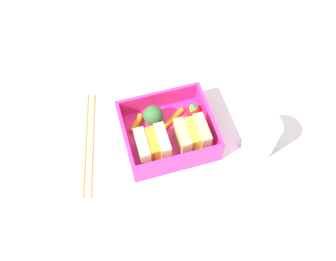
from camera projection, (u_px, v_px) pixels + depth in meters
The scene contains 12 objects.
ground_plane at pixel (168, 140), 69.92cm from camera, with size 120.00×120.00×2.00cm, color white.
bento_tray at pixel (168, 136), 68.54cm from camera, with size 15.95×13.99×1.20cm, color #F12B8D.
bento_rim at pixel (168, 129), 66.24cm from camera, with size 15.95×13.99×4.13cm.
sandwich_left at pixel (192, 136), 65.02cm from camera, with size 5.28×5.49×5.04cm.
sandwich_center_left at pixel (153, 146), 64.03cm from camera, with size 5.28×5.49×5.04cm.
strawberry_far_left at pixel (193, 111), 68.96cm from camera, with size 2.60×2.60×3.20cm.
carrot_stick_left at pixel (173, 118), 69.17cm from camera, with size 1.06×1.06×5.21cm, color orange.
broccoli_floret at pixel (153, 115), 66.86cm from camera, with size 3.65×3.65×4.67cm.
carrot_stick_far_left at pixel (137, 124), 68.49cm from camera, with size 1.25×1.25×3.84cm, color orange.
chopstick_pair at pixel (88, 142), 68.20cm from camera, with size 6.48×21.49×0.70cm.
drinking_glass at pixel (261, 137), 64.91cm from camera, with size 5.89×5.89×7.49cm, color silver.
folded_napkin at pixel (147, 72), 76.69cm from camera, with size 15.12×10.56×0.40cm, color white.
Camera 1 is at (9.37, 32.45, 60.26)cm, focal length 40.00 mm.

